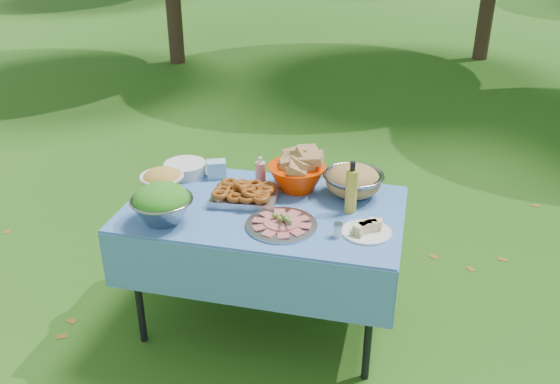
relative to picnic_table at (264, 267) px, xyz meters
The scene contains 14 objects.
ground 0.38m from the picnic_table, ahead, with size 80.00×80.00×0.00m, color #13390A.
picnic_table is the anchor object (origin of this frame).
salad_bowl 0.71m from the picnic_table, 149.82° to the right, with size 0.31×0.31×0.20m, color gray, non-canonical shape.
pasta_bowl_white 0.75m from the picnic_table, behind, with size 0.24×0.24×0.13m, color white, non-canonical shape.
plate_stack 0.76m from the picnic_table, 152.09° to the left, with size 0.25×0.25×0.07m, color white.
wipes_box 0.64m from the picnic_table, 140.39° to the left, with size 0.11×0.08×0.10m, color #99D8EB.
sanitizer_bottle 0.54m from the picnic_table, 108.25° to the left, with size 0.06×0.06×0.17m, color pink.
bread_bowl 0.57m from the picnic_table, 64.15° to the left, with size 0.32×0.32×0.22m, color #F03400, non-canonical shape.
pasta_bowl_steel 0.69m from the picnic_table, 30.08° to the left, with size 0.33×0.33×0.17m, color gray, non-canonical shape.
fried_tray 0.44m from the picnic_table, 157.32° to the left, with size 0.35×0.25×0.08m, color #A5A4A8.
charcuterie_platter 0.48m from the picnic_table, 51.01° to the right, with size 0.36×0.36×0.08m, color #9EA1A5.
oil_bottle 0.69m from the picnic_table, ahead, with size 0.06×0.06×0.28m, color gold.
cheese_plate 0.71m from the picnic_table, 14.25° to the right, with size 0.24×0.24×0.07m, color white.
shaker 0.63m from the picnic_table, 25.73° to the right, with size 0.04×0.04×0.07m, color white.
Camera 1 is at (0.73, -2.68, 2.25)m, focal length 38.00 mm.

